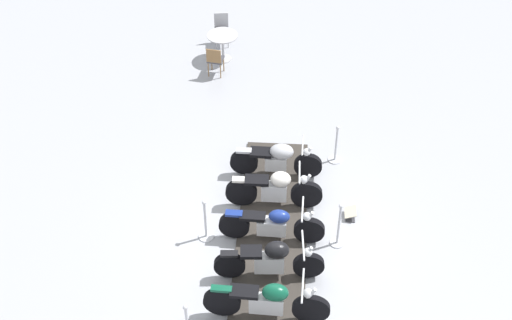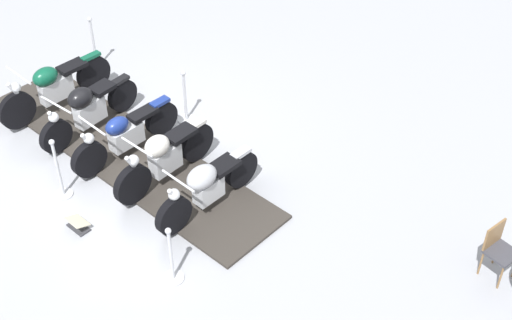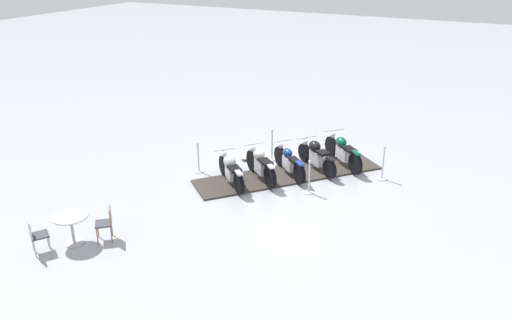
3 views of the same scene
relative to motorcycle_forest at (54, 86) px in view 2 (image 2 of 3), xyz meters
name	(u,v)px [view 2 (image 2 of 3)]	position (x,y,z in m)	size (l,w,h in m)	color
ground_plane	(129,155)	(1.26, 1.51, -0.54)	(80.00, 80.00, 0.00)	#A8AAB2
display_platform	(129,154)	(1.26, 1.51, -0.52)	(6.14, 1.44, 0.05)	#38332D
motorcycle_forest	(54,86)	(0.00, 0.00, 0.00)	(1.80, 1.67, 1.02)	black
motorcycle_black	(87,108)	(0.65, 0.74, -0.01)	(1.80, 1.40, 0.93)	black
motorcycle_navy	(125,134)	(1.28, 1.50, -0.07)	(1.71, 1.57, 0.94)	black
motorcycle_cream	(164,157)	(1.92, 2.25, -0.01)	(1.69, 1.44, 1.00)	black
motorcycle_chrome	(207,185)	(2.58, 2.98, -0.02)	(1.65, 1.48, 0.93)	black
stanchion_right_mid	(60,176)	(2.30, 0.62, -0.14)	(0.30, 0.30, 1.14)	silver
stanchion_left_front	(95,53)	(-1.47, 0.43, -0.20)	(0.36, 0.36, 1.13)	silver
stanchion_left_mid	(186,105)	(0.23, 2.41, -0.21)	(0.33, 0.33, 1.06)	silver
stanchion_right_rear	(172,263)	(4.00, 2.60, -0.21)	(0.32, 0.32, 1.02)	silver
info_placard	(78,225)	(3.04, 1.03, -0.47)	(0.41, 0.42, 0.20)	#333338
cafe_chair_near_table	(498,248)	(3.75, 7.17, -0.03)	(0.56, 0.56, 0.88)	olive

